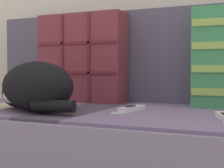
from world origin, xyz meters
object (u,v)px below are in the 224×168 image
Objects in this scene: throw_pillow_quilted at (82,58)px; sleeping_cat at (34,87)px; game_remote_far at (131,109)px; couch at (134,159)px.

throw_pillow_quilted is 1.08× the size of sleeping_cat.
throw_pillow_quilted reaches higher than game_remote_far.
throw_pillow_quilted is 0.50m from game_remote_far.
throw_pillow_quilted is at bearing 149.36° from couch.
couch is 4.49× the size of sleeping_cat.
game_remote_far is (0.36, -0.28, -0.20)m from throw_pillow_quilted.
couch is at bearing 100.68° from game_remote_far.
couch is 0.22m from game_remote_far.
throw_pillow_quilted reaches higher than couch.
throw_pillow_quilted is 2.15× the size of game_remote_far.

